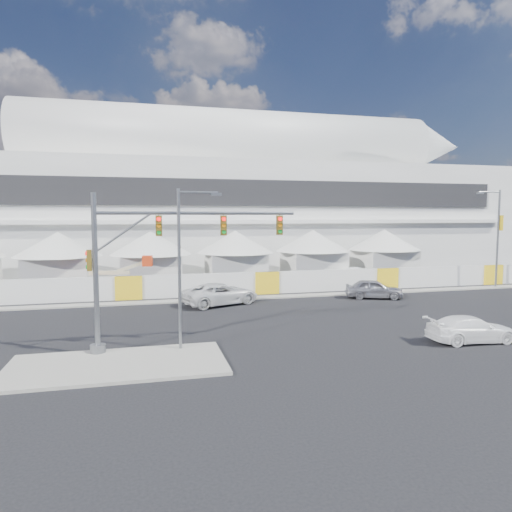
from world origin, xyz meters
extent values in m
plane|color=black|center=(0.00, 0.00, 0.00)|extent=(160.00, 160.00, 0.00)
cube|color=gray|center=(-6.00, -3.00, 0.07)|extent=(10.00, 5.00, 0.15)
cube|color=gray|center=(20.00, 12.50, 0.06)|extent=(80.00, 1.20, 0.12)
cube|color=silver|center=(8.00, 42.00, 7.00)|extent=(80.00, 24.00, 14.00)
cube|color=black|center=(8.00, 29.85, 9.80)|extent=(68.00, 0.30, 3.20)
cube|color=silver|center=(8.00, 29.60, 6.30)|extent=(72.00, 0.80, 0.50)
cylinder|color=silver|center=(8.00, 40.00, 17.78)|extent=(57.60, 8.40, 8.40)
cylinder|color=silver|center=(10.00, 40.00, 17.36)|extent=(51.60, 6.80, 6.80)
cylinder|color=silver|center=(12.00, 40.00, 16.94)|extent=(45.60, 5.20, 5.20)
cone|color=silver|center=(40.80, 40.00, 18.00)|extent=(8.00, 7.60, 7.60)
cube|color=silver|center=(-13.00, 24.00, 1.50)|extent=(6.00, 6.00, 3.00)
cone|color=silver|center=(-13.00, 24.00, 4.20)|extent=(8.40, 8.40, 2.40)
cube|color=silver|center=(-4.00, 24.00, 1.50)|extent=(6.00, 6.00, 3.00)
cone|color=silver|center=(-4.00, 24.00, 4.20)|extent=(8.40, 8.40, 2.40)
cube|color=silver|center=(5.00, 24.00, 1.50)|extent=(6.00, 6.00, 3.00)
cone|color=silver|center=(5.00, 24.00, 4.20)|extent=(8.40, 8.40, 2.40)
cube|color=silver|center=(14.00, 24.00, 1.50)|extent=(6.00, 6.00, 3.00)
cone|color=silver|center=(14.00, 24.00, 4.20)|extent=(8.40, 8.40, 2.40)
cube|color=silver|center=(23.00, 24.00, 1.50)|extent=(6.00, 6.00, 3.00)
cone|color=silver|center=(23.00, 24.00, 4.20)|extent=(8.40, 8.40, 2.40)
cube|color=silver|center=(6.00, 14.50, 1.00)|extent=(70.00, 0.25, 2.00)
imported|color=#A6A5AA|center=(14.26, 10.12, 0.82)|extent=(3.41, 5.16, 1.63)
imported|color=silver|center=(1.10, 10.56, 0.86)|extent=(4.85, 6.80, 1.72)
imported|color=white|center=(12.93, -3.40, 0.72)|extent=(2.37, 5.11, 1.45)
imported|color=white|center=(17.68, 20.12, 0.71)|extent=(3.85, 4.34, 1.43)
imported|color=black|center=(27.62, 17.38, 0.72)|extent=(2.38, 4.44, 1.44)
cylinder|color=gray|center=(-7.05, -1.00, 4.16)|extent=(0.27, 0.27, 8.01)
cylinder|color=gray|center=(-7.05, -1.00, 0.35)|extent=(0.78, 0.78, 0.40)
cylinder|color=gray|center=(-1.90, -1.00, 7.16)|extent=(10.31, 0.18, 0.18)
cube|color=#594714|center=(-3.94, -1.00, 6.52)|extent=(0.32, 0.22, 1.05)
cube|color=#594714|center=(-0.60, -1.00, 6.52)|extent=(0.32, 0.22, 1.05)
cube|color=#594714|center=(2.48, -1.00, 6.52)|extent=(0.32, 0.22, 1.05)
cube|color=#594714|center=(-7.33, -1.00, 4.82)|extent=(0.22, 0.32, 1.05)
cylinder|color=slate|center=(-2.95, -1.27, 4.28)|extent=(0.17, 0.17, 8.25)
cylinder|color=slate|center=(-1.94, -1.27, 8.22)|extent=(2.02, 0.11, 0.11)
cube|color=slate|center=(-1.03, -1.27, 8.13)|extent=(0.55, 0.23, 0.14)
cylinder|color=gray|center=(28.67, 12.50, 4.75)|extent=(0.19, 0.19, 9.49)
cylinder|color=gray|center=(27.51, 12.50, 9.28)|extent=(2.32, 0.13, 0.13)
cube|color=gray|center=(26.46, 12.50, 9.17)|extent=(0.63, 0.26, 0.16)
cube|color=yellow|center=(28.94, 12.50, 6.33)|extent=(0.03, 0.63, 1.48)
cube|color=red|center=(-8.89, 18.33, 0.52)|extent=(3.60, 2.03, 1.04)
cube|color=beige|center=(-7.75, 18.33, 1.89)|extent=(3.60, 0.89, 0.33)
cube|color=beige|center=(-5.67, 18.33, 2.46)|extent=(2.80, 0.72, 1.15)
cube|color=red|center=(-4.35, 18.33, 2.93)|extent=(0.97, 0.97, 0.95)
camera|label=1|loc=(-4.70, -24.74, 7.03)|focal=32.00mm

